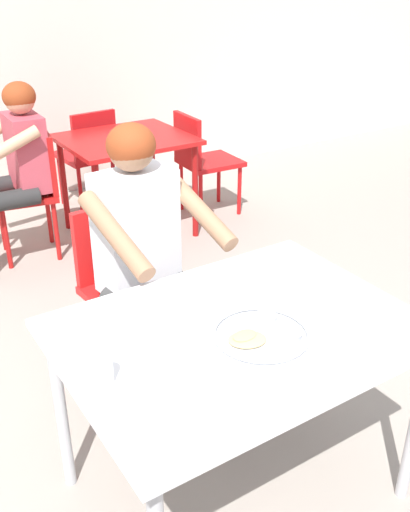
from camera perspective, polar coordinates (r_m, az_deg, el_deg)
The scene contains 11 objects.
ground_plane at distance 2.42m, azimuth 1.33°, elevation -22.89°, with size 12.00×12.00×0.05m, color gray.
table_foreground at distance 1.98m, azimuth 3.30°, elevation -8.75°, with size 1.16×0.86×0.75m.
thali_tray at distance 1.89m, azimuth 5.62°, elevation -7.60°, with size 0.31×0.31×0.03m.
drinking_cup at distance 1.69m, azimuth -10.15°, elevation -10.79°, with size 0.07×0.07×0.10m.
chair_foreground at distance 2.76m, azimuth -7.76°, elevation -2.05°, with size 0.45×0.43×0.83m.
diner_foreground at distance 2.48m, azimuth -5.61°, elevation 1.11°, with size 0.53×0.58×1.25m.
table_background_red at distance 4.23m, azimuth -7.74°, elevation 10.27°, with size 0.87×0.77×0.73m.
chair_red_left at distance 4.06m, azimuth -16.38°, elevation 6.66°, with size 0.46×0.44×0.85m.
chair_red_right at distance 4.58m, azimuth -0.35°, elevation 9.70°, with size 0.46×0.42×0.81m.
chair_red_far at distance 4.77m, azimuth -11.34°, elevation 9.96°, with size 0.42×0.47×0.82m.
patron_background at distance 3.95m, azimuth -18.35°, elevation 9.08°, with size 0.56×0.50×1.18m.
Camera 1 is at (-0.89, -1.29, 1.82)m, focal length 40.75 mm.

